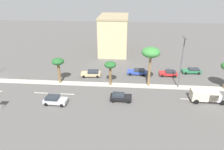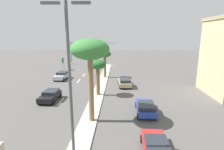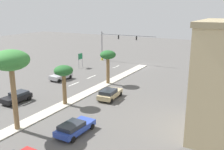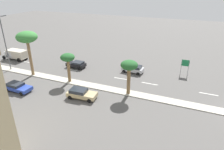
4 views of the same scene
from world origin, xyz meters
name	(u,v)px [view 1 (image 1 of 4)]	position (x,y,z in m)	size (l,w,h in m)	color
ground_plane	(109,85)	(0.00, 26.76, 0.00)	(160.00, 160.00, 0.00)	#565451
median_curb	(145,86)	(0.00, 34.40, 0.06)	(1.80, 68.81, 0.12)	#B7B2A3
lane_stripe_trailing	(41,93)	(4.66, 13.56, 0.01)	(0.20, 2.80, 0.01)	silver
lane_stripe_far	(67,94)	(4.66, 18.91, 0.01)	(0.20, 2.80, 0.01)	silver
lane_stripe_mid	(122,96)	(4.66, 29.80, 0.01)	(0.20, 2.80, 0.01)	silver
lane_stripe_rear	(188,99)	(4.66, 42.17, 0.01)	(0.20, 2.80, 0.01)	silver
commercial_building	(114,34)	(-23.16, 26.00, 5.67)	(13.71, 8.57, 11.31)	#C6B284
palm_tree_left	(58,63)	(-0.23, 15.91, 4.64)	(2.62, 2.62, 5.56)	brown
palm_tree_center	(110,66)	(-0.08, 27.00, 4.33)	(2.45, 2.45, 5.19)	brown
palm_tree_right	(151,53)	(-0.34, 35.12, 7.21)	(3.74, 3.74, 8.36)	olive
street_lamp_right	(182,59)	(0.00, 41.25, 6.29)	(2.90, 0.24, 10.62)	#515459
sedan_red_rear	(169,73)	(-5.90, 40.27, 0.72)	(2.05, 4.12, 1.33)	red
sedan_tan_trailing	(92,73)	(-4.15, 22.21, 0.77)	(2.38, 4.67, 1.44)	tan
sedan_black_front	(120,97)	(6.19, 29.45, 0.74)	(2.14, 4.01, 1.35)	black
sedan_green_outboard	(192,71)	(-7.93, 46.15, 0.69)	(2.13, 4.52, 1.25)	#287047
sedan_silver_mid	(55,100)	(8.34, 17.72, 0.79)	(2.23, 4.24, 1.49)	#B2B2B7
sedan_blue_left	(137,72)	(-6.20, 32.97, 0.72)	(2.19, 4.58, 1.31)	#2D47AD
box_truck	(206,95)	(5.19, 45.14, 1.27)	(2.48, 5.82, 2.25)	silver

